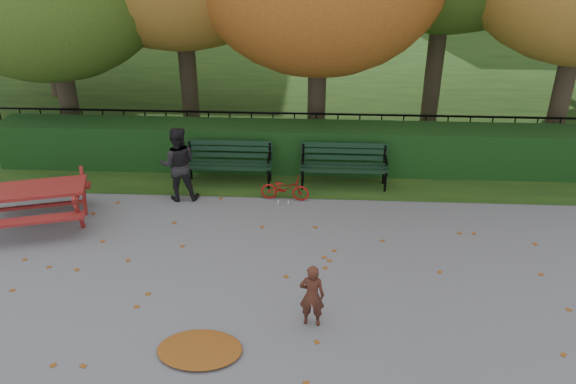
# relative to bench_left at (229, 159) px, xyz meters

# --- Properties ---
(ground) EXTENTS (90.00, 90.00, 0.00)m
(ground) POSITION_rel_bench_left_xyz_m (1.30, -3.70, -0.52)
(ground) COLOR slate
(ground) RESTS_ON ground
(grass_strip) EXTENTS (90.00, 90.00, 0.00)m
(grass_strip) POSITION_rel_bench_left_xyz_m (1.30, 10.30, -0.51)
(grass_strip) COLOR #173311
(grass_strip) RESTS_ON ground
(hedge) EXTENTS (13.00, 0.90, 1.00)m
(hedge) POSITION_rel_bench_left_xyz_m (1.30, 0.80, -0.02)
(hedge) COLOR black
(hedge) RESTS_ON ground
(iron_fence) EXTENTS (14.00, 0.04, 1.02)m
(iron_fence) POSITION_rel_bench_left_xyz_m (1.30, 1.60, 0.02)
(iron_fence) COLOR black
(iron_fence) RESTS_ON ground
(bench_left) EXTENTS (1.80, 0.57, 0.88)m
(bench_left) POSITION_rel_bench_left_xyz_m (0.00, 0.00, 0.00)
(bench_left) COLOR black
(bench_left) RESTS_ON ground
(bench_right) EXTENTS (1.80, 0.57, 0.88)m
(bench_right) POSITION_rel_bench_left_xyz_m (2.40, 0.00, 0.00)
(bench_right) COLOR black
(bench_right) RESTS_ON ground
(picnic_table) EXTENTS (2.14, 1.90, 0.88)m
(picnic_table) POSITION_rel_bench_left_xyz_m (-3.24, -2.01, 0.08)
(picnic_table) COLOR maroon
(picnic_table) RESTS_ON ground
(leaf_pile) EXTENTS (1.20, 0.88, 0.08)m
(leaf_pile) POSITION_rel_bench_left_xyz_m (0.35, -5.10, -0.48)
(leaf_pile) COLOR maroon
(leaf_pile) RESTS_ON ground
(leaf_scatter) EXTENTS (9.00, 5.70, 0.01)m
(leaf_scatter) POSITION_rel_bench_left_xyz_m (1.30, -3.40, -0.51)
(leaf_scatter) COLOR maroon
(leaf_scatter) RESTS_ON ground
(child) EXTENTS (0.37, 0.26, 0.97)m
(child) POSITION_rel_bench_left_xyz_m (1.81, -4.45, -0.03)
(child) COLOR #452116
(child) RESTS_ON ground
(adult) EXTENTS (0.81, 0.68, 1.51)m
(adult) POSITION_rel_bench_left_xyz_m (-0.88, -0.80, 0.24)
(adult) COLOR black
(adult) RESTS_ON ground
(bicycle) EXTENTS (0.99, 0.41, 0.51)m
(bicycle) POSITION_rel_bench_left_xyz_m (1.21, -0.74, -0.27)
(bicycle) COLOR #A3100F
(bicycle) RESTS_ON ground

